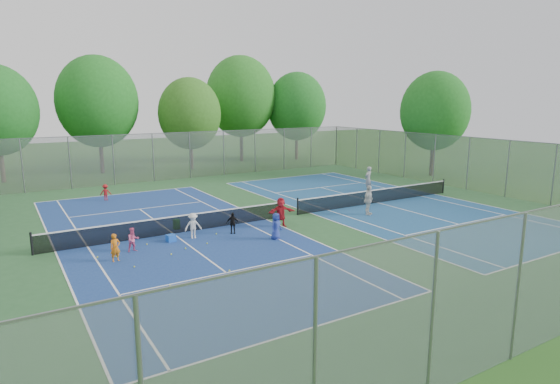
# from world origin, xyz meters

# --- Properties ---
(ground) EXTENTS (120.00, 120.00, 0.00)m
(ground) POSITION_xyz_m (0.00, 0.00, 0.00)
(ground) COLOR #25541A
(ground) RESTS_ON ground
(court_pad) EXTENTS (32.00, 32.00, 0.01)m
(court_pad) POSITION_xyz_m (0.00, 0.00, 0.01)
(court_pad) COLOR #29582D
(court_pad) RESTS_ON ground
(court_left) EXTENTS (10.97, 23.77, 0.01)m
(court_left) POSITION_xyz_m (-7.00, 0.00, 0.02)
(court_left) COLOR navy
(court_left) RESTS_ON court_pad
(court_right) EXTENTS (10.97, 23.77, 0.01)m
(court_right) POSITION_xyz_m (7.00, 0.00, 0.02)
(court_right) COLOR navy
(court_right) RESTS_ON court_pad
(net_left) EXTENTS (12.87, 0.10, 0.91)m
(net_left) POSITION_xyz_m (-7.00, 0.00, 0.46)
(net_left) COLOR black
(net_left) RESTS_ON ground
(net_right) EXTENTS (12.87, 0.10, 0.91)m
(net_right) POSITION_xyz_m (7.00, 0.00, 0.46)
(net_right) COLOR black
(net_right) RESTS_ON ground
(fence_north) EXTENTS (32.00, 0.10, 4.00)m
(fence_north) POSITION_xyz_m (0.00, 16.00, 2.00)
(fence_north) COLOR gray
(fence_north) RESTS_ON ground
(fence_east) EXTENTS (0.10, 32.00, 4.00)m
(fence_east) POSITION_xyz_m (16.00, 0.00, 2.00)
(fence_east) COLOR gray
(fence_east) RESTS_ON ground
(tree_nl) EXTENTS (7.20, 7.20, 10.69)m
(tree_nl) POSITION_xyz_m (-6.00, 23.00, 6.54)
(tree_nl) COLOR #443326
(tree_nl) RESTS_ON ground
(tree_nc) EXTENTS (6.00, 6.00, 8.85)m
(tree_nc) POSITION_xyz_m (2.00, 21.00, 5.39)
(tree_nc) COLOR #443326
(tree_nc) RESTS_ON ground
(tree_nr) EXTENTS (7.60, 7.60, 11.42)m
(tree_nr) POSITION_xyz_m (9.00, 24.00, 7.04)
(tree_nr) COLOR #443326
(tree_nr) RESTS_ON ground
(tree_ne) EXTENTS (6.60, 6.60, 9.77)m
(tree_ne) POSITION_xyz_m (15.00, 22.00, 5.97)
(tree_ne) COLOR #443326
(tree_ne) RESTS_ON ground
(tree_side_e) EXTENTS (6.00, 6.00, 9.20)m
(tree_side_e) POSITION_xyz_m (19.00, 6.00, 5.74)
(tree_side_e) COLOR #443326
(tree_side_e) RESTS_ON ground
(ball_crate) EXTENTS (0.44, 0.44, 0.34)m
(ball_crate) POSITION_xyz_m (-7.51, -1.20, 0.17)
(ball_crate) COLOR blue
(ball_crate) RESTS_ON ground
(ball_hopper) EXTENTS (0.34, 0.34, 0.54)m
(ball_hopper) POSITION_xyz_m (-6.54, 0.80, 0.27)
(ball_hopper) COLOR #268E37
(ball_hopper) RESTS_ON ground
(student_a) EXTENTS (0.49, 0.37, 1.21)m
(student_a) POSITION_xyz_m (-10.41, -2.71, 0.61)
(student_a) COLOR orange
(student_a) RESTS_ON ground
(student_b) EXTENTS (0.58, 0.47, 1.11)m
(student_b) POSITION_xyz_m (-9.43, -1.77, 0.56)
(student_b) COLOR #E05787
(student_b) RESTS_ON ground
(student_c) EXTENTS (0.90, 0.61, 1.28)m
(student_c) POSITION_xyz_m (-6.38, -1.25, 0.64)
(student_c) COLOR silver
(student_c) RESTS_ON ground
(student_d) EXTENTS (0.70, 0.54, 1.10)m
(student_d) POSITION_xyz_m (-4.36, -1.50, 0.55)
(student_d) COLOR black
(student_d) RESTS_ON ground
(student_e) EXTENTS (0.76, 0.62, 1.33)m
(student_e) POSITION_xyz_m (-2.98, -3.50, 0.66)
(student_e) COLOR #283B94
(student_e) RESTS_ON ground
(student_f) EXTENTS (1.55, 0.74, 1.60)m
(student_f) POSITION_xyz_m (-1.56, -1.67, 0.80)
(student_f) COLOR #B41923
(student_f) RESTS_ON ground
(child_far_baseline) EXTENTS (0.81, 0.60, 1.12)m
(child_far_baseline) POSITION_xyz_m (-8.24, 10.20, 0.56)
(child_far_baseline) COLOR maroon
(child_far_baseline) RESTS_ON ground
(instructor) EXTENTS (0.77, 0.61, 1.86)m
(instructor) POSITION_xyz_m (9.19, 3.45, 0.93)
(instructor) COLOR gray
(instructor) RESTS_ON ground
(teen_court_b) EXTENTS (1.13, 0.82, 1.78)m
(teen_court_b) POSITION_xyz_m (4.24, -2.11, 0.89)
(teen_court_b) COLOR beige
(teen_court_b) RESTS_ON ground
(tennis_ball_0) EXTENTS (0.07, 0.07, 0.07)m
(tennis_ball_0) POSITION_xyz_m (-6.83, -6.33, 0.03)
(tennis_ball_0) COLOR #D9EE37
(tennis_ball_0) RESTS_ON ground
(tennis_ball_1) EXTENTS (0.07, 0.07, 0.07)m
(tennis_ball_1) POSITION_xyz_m (-7.34, -2.71, 0.03)
(tennis_ball_1) COLOR #D2EE37
(tennis_ball_1) RESTS_ON ground
(tennis_ball_2) EXTENTS (0.07, 0.07, 0.07)m
(tennis_ball_2) POSITION_xyz_m (-5.17, -1.27, 0.03)
(tennis_ball_2) COLOR #A9C52D
(tennis_ball_2) RESTS_ON ground
(tennis_ball_3) EXTENTS (0.07, 0.07, 0.07)m
(tennis_ball_3) POSITION_xyz_m (-11.02, -1.88, 0.03)
(tennis_ball_3) COLOR #B8CF30
(tennis_ball_3) RESTS_ON ground
(tennis_ball_4) EXTENTS (0.07, 0.07, 0.07)m
(tennis_ball_4) POSITION_xyz_m (-8.67, -1.16, 0.03)
(tennis_ball_4) COLOR gold
(tennis_ball_4) RESTS_ON ground
(tennis_ball_5) EXTENTS (0.07, 0.07, 0.07)m
(tennis_ball_5) POSITION_xyz_m (-8.16, -3.17, 0.03)
(tennis_ball_5) COLOR #E2EE37
(tennis_ball_5) RESTS_ON ground
(tennis_ball_6) EXTENTS (0.07, 0.07, 0.07)m
(tennis_ball_6) POSITION_xyz_m (-6.19, -2.51, 0.03)
(tennis_ball_6) COLOR #B2C62E
(tennis_ball_6) RESTS_ON ground
(tennis_ball_7) EXTENTS (0.07, 0.07, 0.07)m
(tennis_ball_7) POSITION_xyz_m (-10.31, -2.24, 0.03)
(tennis_ball_7) COLOR #C1EA36
(tennis_ball_7) RESTS_ON ground
(tennis_ball_8) EXTENTS (0.07, 0.07, 0.07)m
(tennis_ball_8) POSITION_xyz_m (-9.36, -6.60, 0.03)
(tennis_ball_8) COLOR #AECD2F
(tennis_ball_8) RESTS_ON ground
(tennis_ball_9) EXTENTS (0.07, 0.07, 0.07)m
(tennis_ball_9) POSITION_xyz_m (-9.96, -3.91, 0.03)
(tennis_ball_9) COLOR #B2C42D
(tennis_ball_9) RESTS_ON ground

